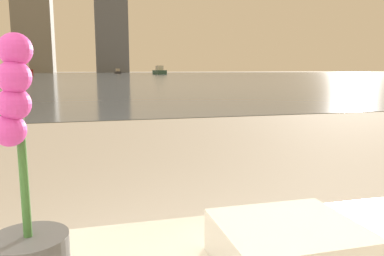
% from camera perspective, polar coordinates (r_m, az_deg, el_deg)
% --- Properties ---
extents(potted_orchid, '(0.11, 0.11, 0.39)m').
position_cam_1_polar(potted_orchid, '(0.60, -23.82, -14.59)').
color(potted_orchid, '#4C4C4C').
rests_on(potted_orchid, bathtub).
extents(towel_stack, '(0.24, 0.21, 0.08)m').
position_cam_1_polar(towel_stack, '(0.70, 14.32, -17.00)').
color(towel_stack, silver).
rests_on(towel_stack, bathtub).
extents(harbor_water, '(180.00, 110.00, 0.01)m').
position_cam_1_polar(harbor_water, '(61.82, -14.50, 7.79)').
color(harbor_water, slate).
rests_on(harbor_water, ground_plane).
extents(harbor_boat_0, '(1.31, 3.03, 1.10)m').
position_cam_1_polar(harbor_boat_0, '(83.05, -11.25, 8.39)').
color(harbor_boat_0, '#2D2D33').
rests_on(harbor_boat_0, harbor_water).
extents(harbor_boat_3, '(2.09, 4.54, 1.64)m').
position_cam_1_polar(harbor_boat_3, '(72.44, -4.98, 8.62)').
color(harbor_boat_3, '#335647').
rests_on(harbor_boat_3, harbor_water).
extents(harbor_boat_4, '(3.29, 5.46, 1.94)m').
position_cam_1_polar(harbor_boat_4, '(61.51, -24.28, 7.93)').
color(harbor_boat_4, maroon).
rests_on(harbor_boat_4, harbor_water).
extents(skyline_tower_2, '(9.62, 6.25, 26.32)m').
position_cam_1_polar(skyline_tower_2, '(118.60, -12.19, 14.64)').
color(skyline_tower_2, slate).
rests_on(skyline_tower_2, ground_plane).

